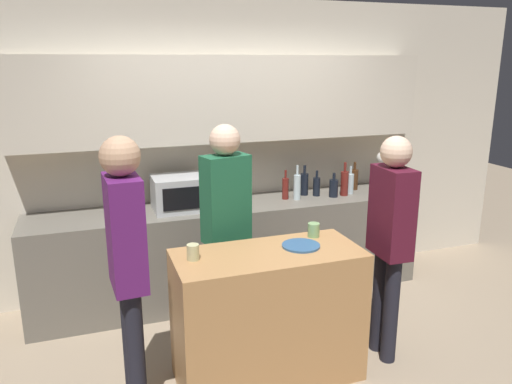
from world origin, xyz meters
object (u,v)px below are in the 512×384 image
(bottle_6, at_px, (350,183))
(person_center, at_px, (127,254))
(bottle_2, at_px, (304,184))
(bottle_3, at_px, (317,186))
(potted_plant, at_px, (382,171))
(plate_on_island, at_px, (301,246))
(person_left, at_px, (226,216))
(microwave, at_px, (183,193))
(bottle_4, at_px, (334,188))
(bottle_0, at_px, (285,188))
(cup_1, at_px, (193,252))
(bottle_7, at_px, (354,179))
(person_right, at_px, (390,230))
(toaster, at_px, (121,205))
(bottle_1, at_px, (297,186))
(bottle_5, at_px, (344,183))
(cup_0, at_px, (314,230))

(bottle_6, height_order, person_center, person_center)
(bottle_2, xyz_separation_m, person_center, (-1.80, -1.44, 0.06))
(bottle_3, distance_m, bottle_6, 0.35)
(potted_plant, distance_m, plate_on_island, 1.94)
(plate_on_island, bearing_deg, bottle_2, 64.65)
(bottle_3, height_order, bottle_6, bottle_6)
(person_left, bearing_deg, microwave, -90.46)
(person_left, bearing_deg, bottle_4, -165.45)
(bottle_0, height_order, cup_1, bottle_0)
(bottle_7, relative_size, person_left, 0.16)
(bottle_2, bearing_deg, person_right, -89.21)
(microwave, relative_size, bottle_2, 1.77)
(toaster, distance_m, bottle_1, 1.60)
(person_left, bearing_deg, cup_1, 40.42)
(microwave, height_order, toaster, microwave)
(bottle_4, height_order, person_center, person_center)
(bottle_7, xyz_separation_m, cup_1, (-1.95, -1.37, -0.02))
(potted_plant, height_order, person_center, person_center)
(microwave, relative_size, person_left, 0.30)
(toaster, distance_m, person_center, 1.35)
(bottle_5, relative_size, cup_1, 3.20)
(potted_plant, bearing_deg, bottle_2, 173.78)
(person_right, bearing_deg, bottle_7, -18.03)
(bottle_6, bearing_deg, bottle_2, 167.14)
(bottle_2, height_order, plate_on_island, bottle_2)
(toaster, height_order, cup_0, toaster)
(microwave, height_order, potted_plant, potted_plant)
(bottle_3, bearing_deg, bottle_5, -16.31)
(toaster, height_order, person_right, person_right)
(bottle_2, bearing_deg, bottle_1, -136.73)
(toaster, height_order, person_left, person_left)
(bottle_2, bearing_deg, person_left, -140.71)
(toaster, bearing_deg, microwave, -0.17)
(microwave, distance_m, cup_0, 1.33)
(potted_plant, relative_size, cup_0, 3.95)
(person_left, bearing_deg, plate_on_island, 112.28)
(bottle_6, bearing_deg, microwave, 179.59)
(bottle_6, height_order, person_right, person_right)
(bottle_2, bearing_deg, cup_1, -135.93)
(plate_on_island, xyz_separation_m, cup_0, (0.17, 0.15, 0.04))
(bottle_2, height_order, person_left, person_left)
(plate_on_island, bearing_deg, bottle_0, 72.11)
(bottle_0, bearing_deg, plate_on_island, -107.89)
(bottle_0, height_order, person_left, person_left)
(bottle_7, height_order, cup_1, bottle_7)
(cup_1, xyz_separation_m, person_left, (0.36, 0.50, 0.05))
(plate_on_island, bearing_deg, person_center, -176.09)
(bottle_2, relative_size, cup_0, 2.94)
(bottle_5, relative_size, cup_0, 3.26)
(toaster, xyz_separation_m, bottle_6, (2.18, -0.01, 0.01))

